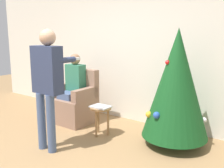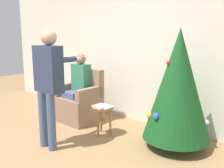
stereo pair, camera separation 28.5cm
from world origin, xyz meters
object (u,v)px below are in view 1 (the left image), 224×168
person_seated (73,85)px  person_standing (47,79)px  armchair (74,103)px  christmas_tree (176,84)px  side_stool (101,113)px

person_seated → person_standing: 1.27m
person_standing → person_seated: bearing=118.5°
armchair → person_standing: bearing=-62.1°
christmas_tree → side_stool: (-1.14, -0.35, -0.56)m
christmas_tree → person_seated: size_ratio=1.36×
person_seated → christmas_tree: bearing=3.7°
christmas_tree → person_seated: 2.01m
christmas_tree → person_standing: (-1.41, -1.21, 0.10)m
armchair → side_stool: 0.89m
christmas_tree → person_seated: bearing=-176.3°
person_seated → side_stool: 0.94m
armchair → person_standing: (0.59, -1.10, 0.70)m
armchair → person_seated: 0.37m
christmas_tree → armchair: size_ratio=1.76×
person_seated → side_stool: person_seated is taller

